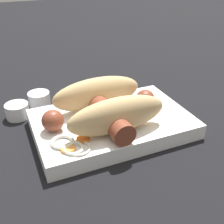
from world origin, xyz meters
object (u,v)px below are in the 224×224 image
(condiment_cup_near, at_px, (39,100))
(condiment_cup_far, at_px, (17,111))
(food_tray, at_px, (112,124))
(sausage, at_px, (102,109))
(bread_roll, at_px, (107,104))

(condiment_cup_near, distance_m, condiment_cup_far, 0.06)
(food_tray, distance_m, sausage, 0.03)
(condiment_cup_far, bearing_deg, food_tray, -37.28)
(sausage, bearing_deg, bread_roll, -39.64)
(food_tray, relative_size, bread_roll, 1.60)
(food_tray, bearing_deg, condiment_cup_far, 142.72)
(bread_roll, bearing_deg, food_tray, 6.16)
(condiment_cup_near, bearing_deg, food_tray, -55.39)
(food_tray, xyz_separation_m, condiment_cup_near, (-0.10, 0.14, -0.00))
(condiment_cup_near, bearing_deg, sausage, -59.39)
(bread_roll, distance_m, condiment_cup_near, 0.17)
(food_tray, height_order, condiment_cup_far, condiment_cup_far)
(food_tray, xyz_separation_m, condiment_cup_far, (-0.14, 0.11, -0.00))
(bread_roll, relative_size, condiment_cup_far, 3.80)
(bread_roll, bearing_deg, sausage, 140.36)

